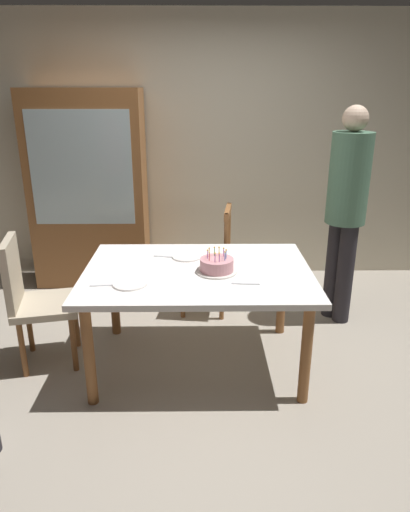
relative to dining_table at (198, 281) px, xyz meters
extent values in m
plane|color=#9E9384|center=(0.00, 0.00, -0.65)|extent=(6.40, 6.40, 0.00)
cube|color=beige|center=(0.00, 1.85, 0.65)|extent=(6.40, 0.10, 2.60)
cube|color=white|center=(0.00, 0.00, 0.06)|extent=(1.55, 1.10, 0.04)
cylinder|color=brown|center=(-0.67, -0.45, -0.31)|extent=(0.07, 0.07, 0.69)
cylinder|color=brown|center=(0.67, -0.45, -0.31)|extent=(0.07, 0.07, 0.69)
cylinder|color=brown|center=(-0.67, 0.45, -0.31)|extent=(0.07, 0.07, 0.69)
cylinder|color=brown|center=(0.67, 0.45, -0.31)|extent=(0.07, 0.07, 0.69)
cylinder|color=silver|center=(0.13, -0.04, 0.09)|extent=(0.28, 0.28, 0.01)
cylinder|color=#D18C93|center=(0.13, -0.04, 0.13)|extent=(0.23, 0.23, 0.08)
cylinder|color=#4C7FE5|center=(0.19, -0.04, 0.20)|extent=(0.01, 0.01, 0.05)
sphere|color=#FFC64C|center=(0.19, -0.04, 0.24)|extent=(0.01, 0.01, 0.01)
cylinder|color=#D872CC|center=(0.18, 0.00, 0.20)|extent=(0.01, 0.01, 0.05)
sphere|color=#FFC64C|center=(0.18, 0.00, 0.24)|extent=(0.01, 0.01, 0.01)
cylinder|color=yellow|center=(0.15, 0.02, 0.20)|extent=(0.01, 0.01, 0.05)
sphere|color=#FFC64C|center=(0.15, 0.02, 0.24)|extent=(0.01, 0.01, 0.01)
cylinder|color=#66CC72|center=(0.11, 0.02, 0.20)|extent=(0.01, 0.01, 0.05)
sphere|color=#FFC64C|center=(0.11, 0.02, 0.24)|extent=(0.01, 0.01, 0.01)
cylinder|color=#F2994C|center=(0.08, 0.00, 0.20)|extent=(0.01, 0.01, 0.05)
sphere|color=#FFC64C|center=(0.08, 0.00, 0.24)|extent=(0.01, 0.01, 0.01)
cylinder|color=#D872CC|center=(0.07, -0.04, 0.20)|extent=(0.01, 0.01, 0.05)
sphere|color=#FFC64C|center=(0.07, -0.04, 0.24)|extent=(0.01, 0.01, 0.01)
cylinder|color=#E54C4C|center=(0.08, -0.08, 0.20)|extent=(0.01, 0.01, 0.05)
sphere|color=#FFC64C|center=(0.08, -0.08, 0.24)|extent=(0.01, 0.01, 0.01)
cylinder|color=#D872CC|center=(0.11, -0.10, 0.20)|extent=(0.01, 0.01, 0.05)
sphere|color=#FFC64C|center=(0.11, -0.10, 0.24)|extent=(0.01, 0.01, 0.01)
cylinder|color=#D872CC|center=(0.14, -0.10, 0.20)|extent=(0.01, 0.01, 0.05)
sphere|color=#FFC64C|center=(0.14, -0.10, 0.24)|extent=(0.01, 0.01, 0.01)
cylinder|color=#4C7FE5|center=(0.18, -0.07, 0.20)|extent=(0.01, 0.01, 0.05)
sphere|color=#FFC64C|center=(0.18, -0.07, 0.24)|extent=(0.01, 0.01, 0.01)
cylinder|color=white|center=(-0.43, -0.25, 0.09)|extent=(0.22, 0.22, 0.01)
cylinder|color=white|center=(-0.08, 0.25, 0.09)|extent=(0.22, 0.22, 0.01)
cube|color=silver|center=(-0.59, -0.26, 0.08)|extent=(0.18, 0.03, 0.01)
cube|color=silver|center=(-0.24, 0.25, 0.08)|extent=(0.18, 0.06, 0.01)
cube|color=silver|center=(0.30, -0.25, 0.08)|extent=(0.18, 0.03, 0.01)
cube|color=beige|center=(0.05, 0.87, -0.20)|extent=(0.49, 0.49, 0.05)
cylinder|color=brown|center=(-0.10, 1.06, -0.44)|extent=(0.04, 0.04, 0.42)
cylinder|color=brown|center=(-0.14, 0.72, -0.44)|extent=(0.04, 0.04, 0.42)
cylinder|color=brown|center=(0.24, 1.02, -0.44)|extent=(0.04, 0.04, 0.42)
cylinder|color=brown|center=(0.20, 0.68, -0.44)|extent=(0.04, 0.04, 0.42)
cylinder|color=brown|center=(0.27, 1.02, 0.05)|extent=(0.04, 0.04, 0.50)
cylinder|color=brown|center=(0.23, 0.67, 0.05)|extent=(0.04, 0.04, 0.50)
cube|color=brown|center=(0.25, 0.85, 0.27)|extent=(0.09, 0.40, 0.06)
cube|color=tan|center=(-1.07, 0.05, -0.20)|extent=(0.52, 0.52, 0.05)
cylinder|color=brown|center=(-0.87, -0.09, -0.44)|extent=(0.04, 0.04, 0.42)
cylinder|color=brown|center=(-0.94, 0.25, -0.44)|extent=(0.04, 0.04, 0.42)
cylinder|color=brown|center=(-1.21, -0.15, -0.44)|extent=(0.04, 0.04, 0.42)
cylinder|color=brown|center=(-1.27, 0.18, -0.44)|extent=(0.04, 0.04, 0.42)
cube|color=tan|center=(-1.27, 0.01, 0.05)|extent=(0.13, 0.40, 0.50)
cylinder|color=#262328|center=(1.16, 0.76, -0.22)|extent=(0.14, 0.14, 0.86)
cylinder|color=#262328|center=(1.23, 0.65, -0.22)|extent=(0.14, 0.14, 0.86)
cylinder|color=#4C7259|center=(1.20, 0.70, 0.57)|extent=(0.32, 0.32, 0.72)
sphere|color=beige|center=(1.20, 0.70, 1.03)|extent=(0.20, 0.20, 0.20)
cube|color=brown|center=(-1.07, 1.56, 0.30)|extent=(1.10, 0.44, 1.90)
cube|color=silver|center=(-1.07, 1.34, 0.55)|extent=(0.94, 0.01, 1.04)
camera|label=1|loc=(0.02, -2.94, 1.26)|focal=32.58mm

